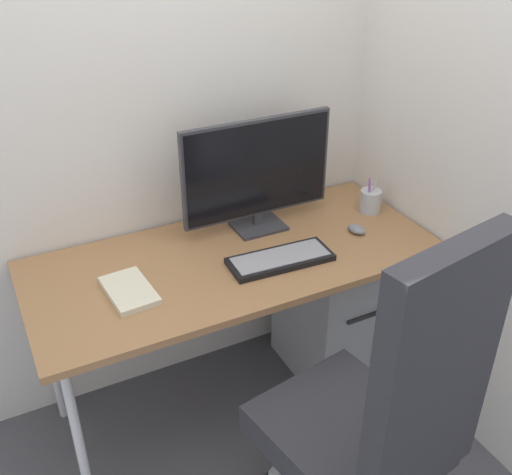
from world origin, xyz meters
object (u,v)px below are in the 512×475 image
Objects in this scene: pen_holder at (371,201)px; filing_cabinet at (333,310)px; mouse at (357,229)px; office_chair at (380,418)px; monitor at (257,172)px; keyboard at (280,259)px; notebook at (129,291)px.

filing_cabinet is at bearing -168.51° from pen_holder.
office_chair is at bearing -130.30° from mouse.
office_chair is 2.04× the size of filing_cabinet.
mouse is 0.20m from pen_holder.
keyboard is at bearing -99.57° from monitor.
mouse is at bearing 60.27° from office_chair.
pen_holder reaches higher than filing_cabinet.
notebook is at bearing -173.61° from pen_holder.
filing_cabinet is 0.51m from pen_holder.
monitor reaches higher than keyboard.
mouse is at bearing -141.12° from pen_holder.
keyboard is at bearing -158.22° from filing_cabinet.
notebook is at bearing -159.87° from monitor.
filing_cabinet is at bearing 89.99° from mouse.
notebook is at bearing 169.15° from mouse.
keyboard is at bearing 177.39° from mouse.
mouse is (0.37, 0.05, 0.00)m from keyboard.
filing_cabinet is at bearing 64.00° from office_chair.
office_chair is 0.96m from filing_cabinet.
monitor reaches higher than filing_cabinet.
keyboard is at bearing 86.35° from office_chair.
pen_holder is (0.15, 0.12, 0.03)m from mouse.
pen_holder reaches higher than notebook.
mouse is 0.52× the size of pen_holder.
filing_cabinet is 1.01m from notebook.
monitor is at bearing 135.16° from mouse.
monitor is 0.36m from keyboard.
office_chair is 1.04m from pen_holder.
pen_holder is 0.67× the size of notebook.
keyboard is (-0.36, -0.14, 0.45)m from filing_cabinet.
keyboard is 0.38m from mouse.
keyboard is (0.04, 0.67, 0.14)m from office_chair.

